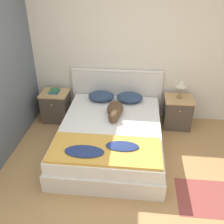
# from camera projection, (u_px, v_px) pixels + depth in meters

# --- Properties ---
(ground_plane) EXTENTS (16.00, 16.00, 0.00)m
(ground_plane) POSITION_uv_depth(u_px,v_px,m) (103.00, 196.00, 3.36)
(ground_plane) COLOR tan
(wall_back) EXTENTS (9.00, 0.06, 2.55)m
(wall_back) POSITION_uv_depth(u_px,v_px,m) (118.00, 50.00, 4.56)
(wall_back) COLOR silver
(wall_back) RESTS_ON ground_plane
(wall_side_left) EXTENTS (0.06, 3.10, 2.55)m
(wall_side_left) POSITION_uv_depth(u_px,v_px,m) (3.00, 69.00, 3.77)
(wall_side_left) COLOR slate
(wall_side_left) RESTS_ON ground_plane
(bed) EXTENTS (1.58, 2.05, 0.45)m
(bed) POSITION_uv_depth(u_px,v_px,m) (111.00, 137.00, 4.12)
(bed) COLOR silver
(bed) RESTS_ON ground_plane
(headboard) EXTENTS (1.66, 0.06, 0.95)m
(headboard) POSITION_uv_depth(u_px,v_px,m) (117.00, 92.00, 4.89)
(headboard) COLOR silver
(headboard) RESTS_ON ground_plane
(nightstand_left) EXTENTS (0.49, 0.45, 0.56)m
(nightstand_left) POSITION_uv_depth(u_px,v_px,m) (56.00, 106.00, 4.88)
(nightstand_left) COLOR #4C4238
(nightstand_left) RESTS_ON ground_plane
(nightstand_right) EXTENTS (0.49, 0.45, 0.56)m
(nightstand_right) POSITION_uv_depth(u_px,v_px,m) (177.00, 112.00, 4.68)
(nightstand_right) COLOR #4C4238
(nightstand_right) RESTS_ON ground_plane
(pillow_left) EXTENTS (0.47, 0.36, 0.15)m
(pillow_left) POSITION_uv_depth(u_px,v_px,m) (101.00, 96.00, 4.67)
(pillow_left) COLOR navy
(pillow_left) RESTS_ON bed
(pillow_right) EXTENTS (0.47, 0.36, 0.15)m
(pillow_right) POSITION_uv_depth(u_px,v_px,m) (130.00, 97.00, 4.63)
(pillow_right) COLOR navy
(pillow_right) RESTS_ON bed
(quilt) EXTENTS (1.47, 0.64, 0.07)m
(quilt) POSITION_uv_depth(u_px,v_px,m) (104.00, 150.00, 3.42)
(quilt) COLOR gold
(quilt) RESTS_ON bed
(dog) EXTENTS (0.26, 0.69, 0.17)m
(dog) POSITION_uv_depth(u_px,v_px,m) (115.00, 110.00, 4.22)
(dog) COLOR brown
(dog) RESTS_ON bed
(book_stack) EXTENTS (0.17, 0.20, 0.05)m
(book_stack) POSITION_uv_depth(u_px,v_px,m) (54.00, 91.00, 4.74)
(book_stack) COLOR #285689
(book_stack) RESTS_ON nightstand_left
(table_lamp) EXTENTS (0.22, 0.22, 0.33)m
(table_lamp) POSITION_uv_depth(u_px,v_px,m) (181.00, 84.00, 4.43)
(table_lamp) COLOR #9E7A4C
(table_lamp) RESTS_ON nightstand_right
(rug) EXTENTS (1.13, 0.64, 0.00)m
(rug) POSITION_uv_depth(u_px,v_px,m) (222.00, 199.00, 3.31)
(rug) COLOR #93423D
(rug) RESTS_ON ground_plane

